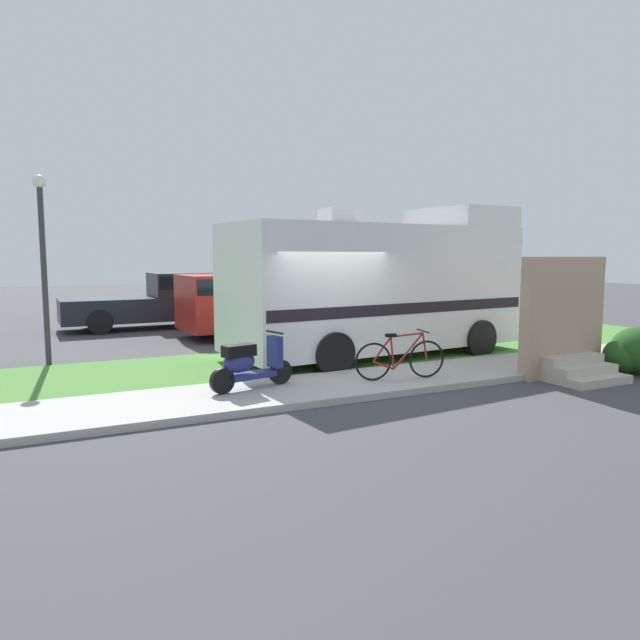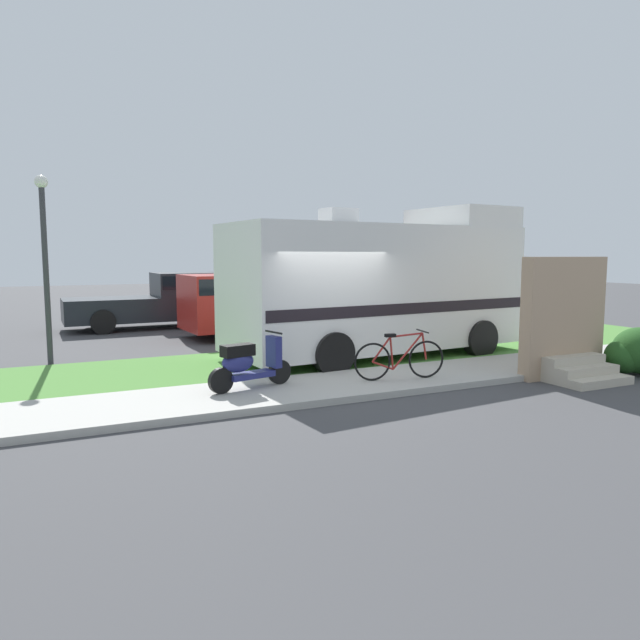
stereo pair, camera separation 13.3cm
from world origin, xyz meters
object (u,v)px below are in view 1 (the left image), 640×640
object	(u,v)px
bottle_green	(563,354)
pickup_truck_near	(248,304)
motorhome_rv	(379,286)
bicycle	(400,358)
pickup_truck_far	(162,299)
scooter	(249,363)
street_lamp_post	(43,251)

from	to	relation	value
bottle_green	pickup_truck_near	bearing A→B (deg)	124.06
pickup_truck_near	bottle_green	distance (m)	8.78
motorhome_rv	bottle_green	size ratio (longest dim) A/B	30.19
bicycle	pickup_truck_near	xyz separation A→B (m)	(-0.40, 7.44, 0.47)
pickup_truck_far	bottle_green	bearing A→B (deg)	-57.73
scooter	pickup_truck_near	world-z (taller)	pickup_truck_near
pickup_truck_far	street_lamp_post	xyz separation A→B (m)	(-3.61, -5.85, 1.55)
bicycle	scooter	bearing A→B (deg)	170.62
bicycle	street_lamp_post	size ratio (longest dim) A/B	0.42
bicycle	pickup_truck_far	world-z (taller)	pickup_truck_far
bottle_green	street_lamp_post	bearing A→B (deg)	154.92
motorhome_rv	street_lamp_post	size ratio (longest dim) A/B	1.75
pickup_truck_near	pickup_truck_far	size ratio (longest dim) A/B	0.99
pickup_truck_near	pickup_truck_far	distance (m)	3.92
bicycle	motorhome_rv	bearing A→B (deg)	65.81
scooter	pickup_truck_far	bearing A→B (deg)	87.00
motorhome_rv	bicycle	xyz separation A→B (m)	(-1.22, -2.71, -1.20)
motorhome_rv	bicycle	size ratio (longest dim) A/B	4.14
pickup_truck_far	scooter	bearing A→B (deg)	-93.00
pickup_truck_far	bicycle	bearing A→B (deg)	-78.28
scooter	bicycle	distance (m)	2.85
pickup_truck_near	pickup_truck_far	bearing A→B (deg)	118.26
pickup_truck_far	bottle_green	size ratio (longest dim) A/B	21.92
bicycle	bottle_green	world-z (taller)	bicycle
street_lamp_post	bottle_green	bearing A→B (deg)	-25.08
pickup_truck_near	bottle_green	world-z (taller)	pickup_truck_near
pickup_truck_far	street_lamp_post	size ratio (longest dim) A/B	1.27
scooter	street_lamp_post	bearing A→B (deg)	123.82
pickup_truck_far	bottle_green	distance (m)	12.68
motorhome_rv	street_lamp_post	world-z (taller)	street_lamp_post
bicycle	bottle_green	size ratio (longest dim) A/B	7.30
pickup_truck_near	scooter	bearing A→B (deg)	-109.02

